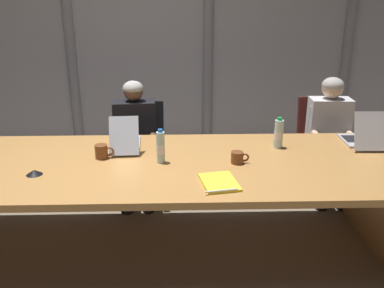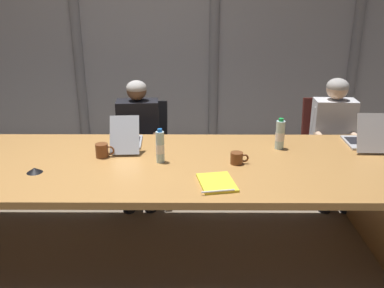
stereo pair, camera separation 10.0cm
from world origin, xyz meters
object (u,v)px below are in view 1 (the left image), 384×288
at_px(conference_mic_left_side, 34,172).
at_px(laptop_left_mid, 126,141).
at_px(water_bottle_primary, 279,134).
at_px(coffee_mug_far, 102,152).
at_px(person_center, 330,132).
at_px(laptop_center, 361,138).
at_px(coffee_mug_near, 238,158).
at_px(water_bottle_secondary, 161,147).
at_px(office_chair_center, 320,157).
at_px(spiral_notepad, 219,182).
at_px(person_left_mid, 135,135).
at_px(office_chair_left_mid, 141,160).

bearing_deg(conference_mic_left_side, laptop_left_mid, 43.00).
height_order(water_bottle_primary, coffee_mug_far, water_bottle_primary).
height_order(person_center, coffee_mug_far, person_center).
relative_size(laptop_left_mid, coffee_mug_far, 3.35).
distance_m(laptop_center, coffee_mug_near, 1.12).
height_order(laptop_left_mid, water_bottle_secondary, laptop_left_mid).
relative_size(laptop_left_mid, coffee_mug_near, 3.58).
relative_size(office_chair_center, spiral_notepad, 2.73).
bearing_deg(coffee_mug_near, person_left_mid, 132.06).
distance_m(laptop_left_mid, person_left_mid, 0.60).
bearing_deg(spiral_notepad, laptop_left_mid, 124.02).
bearing_deg(office_chair_left_mid, coffee_mug_near, 40.17).
distance_m(office_chair_center, coffee_mug_far, 2.28).
relative_size(coffee_mug_far, spiral_notepad, 0.42).
bearing_deg(person_center, laptop_center, 6.64).
bearing_deg(coffee_mug_far, office_chair_center, 25.63).
bearing_deg(spiral_notepad, conference_mic_left_side, 161.46).
distance_m(laptop_center, conference_mic_left_side, 2.53).
xyz_separation_m(laptop_left_mid, water_bottle_primary, (1.22, -0.04, 0.06)).
bearing_deg(laptop_center, laptop_left_mid, 91.73).
relative_size(laptop_center, conference_mic_left_side, 3.92).
xyz_separation_m(laptop_left_mid, person_left_mid, (0.01, 0.58, -0.15)).
bearing_deg(water_bottle_secondary, office_chair_center, 34.15).
height_order(person_left_mid, water_bottle_primary, person_left_mid).
bearing_deg(person_left_mid, office_chair_center, 89.85).
bearing_deg(conference_mic_left_side, coffee_mug_far, 35.34).
bearing_deg(laptop_left_mid, coffee_mug_near, -116.35).
relative_size(laptop_center, office_chair_center, 0.46).
xyz_separation_m(water_bottle_secondary, conference_mic_left_side, (-0.86, -0.20, -0.10)).
relative_size(laptop_center, person_center, 0.37).
bearing_deg(spiral_notepad, water_bottle_primary, 40.79).
height_order(office_chair_center, person_left_mid, person_left_mid).
height_order(laptop_left_mid, person_left_mid, person_left_mid).
bearing_deg(laptop_left_mid, office_chair_center, -72.03).
relative_size(laptop_left_mid, water_bottle_primary, 1.91).
relative_size(office_chair_center, water_bottle_primary, 3.70).
xyz_separation_m(laptop_center, person_left_mid, (-1.90, 0.57, -0.15)).
bearing_deg(office_chair_center, person_center, 5.16).
height_order(office_chair_left_mid, spiral_notepad, office_chair_left_mid).
relative_size(office_chair_center, water_bottle_secondary, 3.63).
xyz_separation_m(laptop_left_mid, spiral_notepad, (0.69, -0.70, -0.05)).
relative_size(office_chair_left_mid, spiral_notepad, 2.65).
bearing_deg(water_bottle_primary, coffee_mug_far, -172.14).
height_order(coffee_mug_near, conference_mic_left_side, coffee_mug_near).
bearing_deg(water_bottle_primary, coffee_mug_near, -139.18).
height_order(office_chair_left_mid, coffee_mug_near, office_chair_left_mid).
height_order(laptop_center, office_chair_center, laptop_center).
xyz_separation_m(laptop_left_mid, coffee_mug_near, (0.85, -0.36, -0.01)).
bearing_deg(person_center, office_chair_left_mid, -91.90).
bearing_deg(office_chair_left_mid, laptop_left_mid, 0.17).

